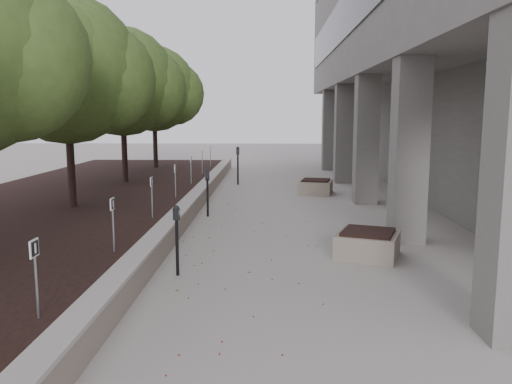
# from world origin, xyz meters

# --- Properties ---
(ground) EXTENTS (90.00, 90.00, 0.00)m
(ground) POSITION_xyz_m (0.00, 0.00, 0.00)
(ground) COLOR #9B958F
(ground) RESTS_ON ground
(retaining_wall) EXTENTS (0.39, 26.00, 0.50)m
(retaining_wall) POSITION_xyz_m (-1.82, 9.00, 0.25)
(retaining_wall) COLOR gray
(retaining_wall) RESTS_ON ground
(planting_bed) EXTENTS (7.00, 26.00, 0.40)m
(planting_bed) POSITION_xyz_m (-5.50, 9.00, 0.20)
(planting_bed) COLOR black
(planting_bed) RESTS_ON ground
(crabapple_tree_3) EXTENTS (4.60, 4.00, 5.44)m
(crabapple_tree_3) POSITION_xyz_m (-4.80, 8.00, 3.12)
(crabapple_tree_3) COLOR #365420
(crabapple_tree_3) RESTS_ON planting_bed
(crabapple_tree_4) EXTENTS (4.60, 4.00, 5.44)m
(crabapple_tree_4) POSITION_xyz_m (-4.80, 13.00, 3.12)
(crabapple_tree_4) COLOR #365420
(crabapple_tree_4) RESTS_ON planting_bed
(crabapple_tree_5) EXTENTS (4.60, 4.00, 5.44)m
(crabapple_tree_5) POSITION_xyz_m (-4.80, 18.00, 3.12)
(crabapple_tree_5) COLOR #365420
(crabapple_tree_5) RESTS_ON planting_bed
(parking_sign_2) EXTENTS (0.04, 0.22, 0.96)m
(parking_sign_2) POSITION_xyz_m (-2.35, 0.50, 0.88)
(parking_sign_2) COLOR black
(parking_sign_2) RESTS_ON planting_bed
(parking_sign_3) EXTENTS (0.04, 0.22, 0.96)m
(parking_sign_3) POSITION_xyz_m (-2.35, 3.50, 0.88)
(parking_sign_3) COLOR black
(parking_sign_3) RESTS_ON planting_bed
(parking_sign_4) EXTENTS (0.04, 0.22, 0.96)m
(parking_sign_4) POSITION_xyz_m (-2.35, 6.50, 0.88)
(parking_sign_4) COLOR black
(parking_sign_4) RESTS_ON planting_bed
(parking_sign_5) EXTENTS (0.04, 0.22, 0.96)m
(parking_sign_5) POSITION_xyz_m (-2.35, 9.50, 0.88)
(parking_sign_5) COLOR black
(parking_sign_5) RESTS_ON planting_bed
(parking_sign_6) EXTENTS (0.04, 0.22, 0.96)m
(parking_sign_6) POSITION_xyz_m (-2.35, 12.50, 0.88)
(parking_sign_6) COLOR black
(parking_sign_6) RESTS_ON planting_bed
(parking_sign_7) EXTENTS (0.04, 0.22, 0.96)m
(parking_sign_7) POSITION_xyz_m (-2.35, 15.50, 0.88)
(parking_sign_7) COLOR black
(parking_sign_7) RESTS_ON planting_bed
(parking_sign_8) EXTENTS (0.04, 0.22, 0.96)m
(parking_sign_8) POSITION_xyz_m (-2.35, 18.50, 0.88)
(parking_sign_8) COLOR black
(parking_sign_8) RESTS_ON planting_bed
(parking_meter_2) EXTENTS (0.13, 0.10, 1.25)m
(parking_meter_2) POSITION_xyz_m (-1.22, 3.42, 0.62)
(parking_meter_2) COLOR black
(parking_meter_2) RESTS_ON ground
(parking_meter_3) EXTENTS (0.13, 0.09, 1.33)m
(parking_meter_3) POSITION_xyz_m (-1.32, 8.69, 0.66)
(parking_meter_3) COLOR black
(parking_meter_3) RESTS_ON ground
(parking_meter_4) EXTENTS (0.13, 0.09, 1.26)m
(parking_meter_4) POSITION_xyz_m (-1.33, 8.78, 0.63)
(parking_meter_4) COLOR black
(parking_meter_4) RESTS_ON ground
(parking_meter_5) EXTENTS (0.15, 0.11, 1.53)m
(parking_meter_5) POSITION_xyz_m (-0.88, 15.24, 0.76)
(parking_meter_5) COLOR black
(parking_meter_5) RESTS_ON ground
(planter_front) EXTENTS (1.46, 1.46, 0.53)m
(planter_front) POSITION_xyz_m (2.32, 4.70, 0.27)
(planter_front) COLOR gray
(planter_front) RESTS_ON ground
(planter_back) EXTENTS (1.32, 1.32, 0.51)m
(planter_back) POSITION_xyz_m (2.03, 12.92, 0.26)
(planter_back) COLOR gray
(planter_back) RESTS_ON ground
(berry_scatter) EXTENTS (3.30, 14.10, 0.02)m
(berry_scatter) POSITION_xyz_m (-0.10, 5.00, 0.01)
(berry_scatter) COLOR maroon
(berry_scatter) RESTS_ON ground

